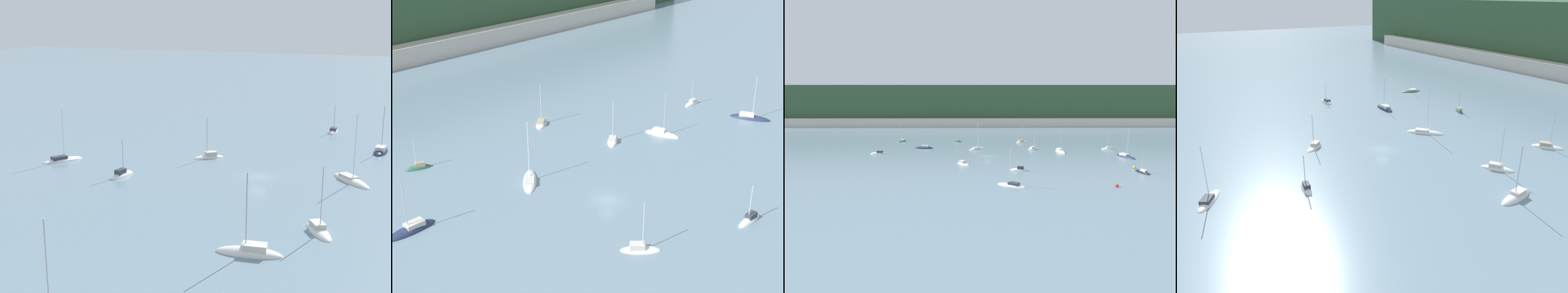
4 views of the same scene
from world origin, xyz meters
TOP-DOWN VIEW (x-y plane):
  - ground_plane at (0.00, 0.00)m, footprint 600.00×600.00m
  - hillside_ridge at (0.00, 141.96)m, footprint 362.13×83.06m
  - shore_town_strip at (0.00, 96.93)m, footprint 307.81×6.00m
  - sailboat_0 at (49.82, 13.35)m, footprint 5.38×1.78m
  - sailboat_1 at (-39.76, 35.38)m, footprint 3.68×7.34m
  - sailboat_2 at (-26.06, 16.51)m, footprint 8.09×2.75m
  - sailboat_3 at (-8.21, -12.32)m, footprint 5.29×5.64m
  - sailboat_4 at (44.25, -23.61)m, footprint 2.74×5.57m
  - sailboat_5 at (8.86, -20.65)m, footprint 5.53×2.07m
  - sailboat_6 at (19.45, 14.10)m, footprint 6.31×5.20m
  - sailboat_7 at (-3.79, 14.31)m, footprint 8.00×7.93m
  - sailboat_8 at (16.92, 32.03)m, footprint 6.51×5.60m
  - sailboat_9 at (49.95, -1.50)m, footprint 5.06×9.37m
  - sailboat_10 at (4.97, -35.91)m, footprint 7.69×5.58m
  - sailboat_11 at (-13.40, 33.60)m, footprint 4.89×3.08m
  - sailboat_12 at (28.95, 8.44)m, footprint 3.59×7.89m
  - sailboat_13 at (-41.05, 4.60)m, footprint 6.18×2.23m
  - mooring_buoy_0 at (30.83, -36.86)m, footprint 0.80×0.80m
  - mooring_buoy_1 at (44.51, -18.29)m, footprint 0.78×0.78m

SIDE VIEW (x-z plane):
  - ground_plane at x=0.00m, z-range 0.00..0.00m
  - sailboat_7 at x=-3.79m, z-range -5.84..6.01m
  - sailboat_1 at x=-39.76m, z-range -4.16..4.34m
  - sailboat_4 at x=44.25m, z-range -3.65..3.84m
  - sailboat_13 at x=-41.05m, z-range -3.51..3.70m
  - sailboat_0 at x=49.82m, z-range -3.59..3.81m
  - sailboat_9 at x=49.95m, z-range -5.29..5.51m
  - sailboat_2 at x=-26.06m, z-range -4.89..5.11m
  - sailboat_10 at x=4.97m, z-range -5.03..5.26m
  - sailboat_12 at x=28.95m, z-range -5.02..5.27m
  - sailboat_11 at x=-13.40m, z-range -3.16..3.41m
  - sailboat_5 at x=8.86m, z-range -3.40..3.67m
  - sailboat_8 at x=16.92m, z-range -4.64..4.93m
  - sailboat_6 at x=19.45m, z-range -4.45..4.74m
  - sailboat_3 at x=-8.21m, z-range -3.99..4.32m
  - mooring_buoy_1 at x=44.51m, z-range 0.00..0.78m
  - mooring_buoy_0 at x=30.83m, z-range 0.00..0.80m
  - shore_town_strip at x=0.00m, z-range 0.00..5.86m
  - hillside_ridge at x=0.00m, z-range 0.00..28.21m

